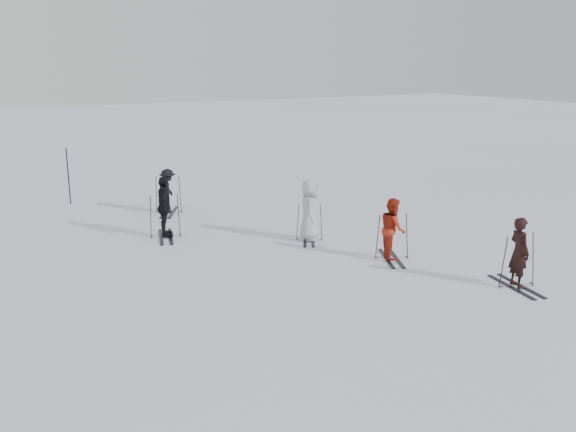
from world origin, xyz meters
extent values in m
plane|color=silver|center=(0.00, 0.00, 0.00)|extent=(120.00, 120.00, 0.00)
imported|color=black|center=(3.17, -4.22, 0.83)|extent=(0.52, 0.68, 1.66)
imported|color=#A42312|center=(2.02, -1.04, 0.82)|extent=(0.91, 0.99, 1.63)
imported|color=#A6ACB0|center=(1.07, 1.59, 0.89)|extent=(0.95, 1.04, 1.78)
imported|color=black|center=(-2.48, 4.04, 0.91)|extent=(0.75, 1.15, 1.82)
imported|color=black|center=(-1.31, 6.98, 0.76)|extent=(0.97, 1.13, 1.51)
cylinder|color=black|center=(-3.96, 10.15, 1.04)|extent=(0.05, 0.05, 2.07)
camera|label=1|loc=(-8.63, -13.81, 5.24)|focal=40.00mm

